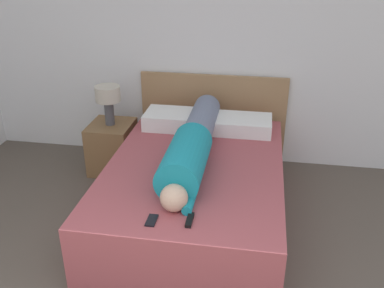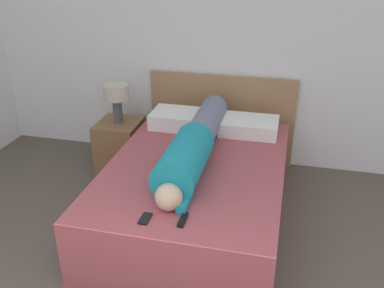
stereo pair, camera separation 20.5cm
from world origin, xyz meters
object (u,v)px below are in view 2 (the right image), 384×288
object	(u,v)px
table_lamp	(116,96)
cell_phone	(145,219)
bed	(196,192)
tv_remote	(183,220)
nightstand	(120,145)
pillow_near_headboard	(181,119)
person_lying	(194,145)
pillow_second	(249,126)

from	to	relation	value
table_lamp	cell_phone	xyz separation A→B (m)	(0.85, -1.60, -0.25)
bed	tv_remote	size ratio (longest dim) A/B	13.88
nightstand	pillow_near_headboard	bearing A→B (deg)	-1.69
bed	pillow_near_headboard	distance (m)	0.88
person_lying	nightstand	bearing A→B (deg)	144.00
bed	nightstand	size ratio (longest dim) A/B	4.03
bed	tv_remote	world-z (taller)	tv_remote
nightstand	table_lamp	world-z (taller)	table_lamp
nightstand	pillow_second	distance (m)	1.40
table_lamp	person_lying	bearing A→B (deg)	-36.00
pillow_second	person_lying	bearing A→B (deg)	-118.93
pillow_near_headboard	pillow_second	distance (m)	0.67
bed	pillow_near_headboard	world-z (taller)	pillow_near_headboard
nightstand	tv_remote	bearing A→B (deg)	-54.97
person_lying	pillow_near_headboard	distance (m)	0.75
nightstand	cell_phone	distance (m)	1.84
bed	pillow_second	bearing A→B (deg)	64.76
pillow_near_headboard	cell_phone	distance (m)	1.60
person_lying	pillow_second	distance (m)	0.79
bed	tv_remote	distance (m)	0.87
table_lamp	pillow_near_headboard	bearing A→B (deg)	-1.69
pillow_second	tv_remote	xyz separation A→B (m)	(-0.25, -1.55, -0.06)
person_lying	cell_phone	distance (m)	0.92
nightstand	table_lamp	xyz separation A→B (m)	(-0.00, 0.00, 0.55)
table_lamp	cell_phone	bearing A→B (deg)	-62.04
pillow_near_headboard	tv_remote	distance (m)	1.60
nightstand	cell_phone	xyz separation A→B (m)	(0.85, -1.60, 0.30)
pillow_second	bed	bearing A→B (deg)	-115.24
pillow_near_headboard	cell_phone	size ratio (longest dim) A/B	4.42
table_lamp	pillow_second	world-z (taller)	table_lamp
pillow_second	cell_phone	size ratio (longest dim) A/B	4.20
nightstand	pillow_near_headboard	size ratio (longest dim) A/B	0.90
nightstand	pillow_second	bearing A→B (deg)	-0.85
tv_remote	cell_phone	xyz separation A→B (m)	(-0.25, -0.04, -0.01)
cell_phone	nightstand	bearing A→B (deg)	117.96
cell_phone	person_lying	bearing A→B (deg)	82.41
bed	tv_remote	bearing A→B (deg)	-83.30
bed	pillow_near_headboard	size ratio (longest dim) A/B	3.62
person_lying	tv_remote	xyz separation A→B (m)	(0.13, -0.86, -0.13)
pillow_near_headboard	cell_phone	world-z (taller)	pillow_near_headboard
person_lying	pillow_near_headboard	world-z (taller)	person_lying
table_lamp	pillow_near_headboard	distance (m)	0.70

